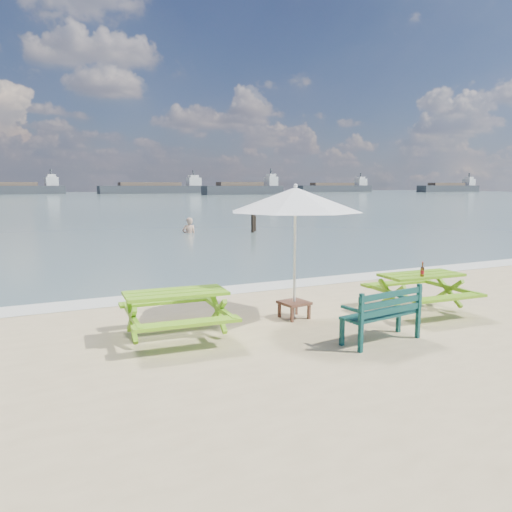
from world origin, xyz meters
name	(u,v)px	position (x,y,z in m)	size (l,w,h in m)	color
sea	(43,199)	(0.00, 85.00, 0.00)	(300.00, 300.00, 0.00)	slate
foam_strip	(237,289)	(0.00, 4.60, 0.01)	(22.00, 0.90, 0.01)	silver
picnic_table_left	(176,316)	(-2.33, 1.66, 0.36)	(1.67, 1.84, 0.74)	#72B51B
picnic_table_right	(420,293)	(2.29, 1.23, 0.35)	(1.63, 1.79, 0.73)	#66A018
park_bench	(381,325)	(0.43, 0.13, 0.25)	(1.39, 0.63, 0.82)	#0E3C39
side_table	(294,309)	(-0.08, 1.88, 0.16)	(0.53, 0.53, 0.31)	brown
patio_umbrella	(295,200)	(-0.08, 1.88, 2.12)	(2.63, 2.63, 2.34)	silver
beer_bottle	(422,272)	(2.08, 1.00, 0.82)	(0.07, 0.07, 0.27)	brown
swimmer	(189,236)	(3.29, 18.05, -0.17)	(0.75, 0.55, 1.88)	tan
mooring_pilings	(254,225)	(6.39, 17.10, 0.36)	(0.56, 0.76, 1.19)	black
cargo_ships	(259,189)	(58.92, 123.43, 1.18)	(156.82, 33.36, 4.40)	#32363C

